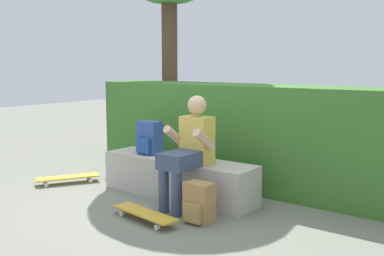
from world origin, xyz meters
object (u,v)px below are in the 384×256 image
skateboard_beside_bench (68,178)px  backpack_on_bench (149,138)px  skateboard_near_person (145,214)px  person_skater (189,148)px  bench_main (178,177)px  backpack_on_ground (199,203)px

skateboard_beside_bench → backpack_on_bench: (1.09, 0.40, 0.58)m
skateboard_near_person → backpack_on_bench: (-0.71, 0.84, 0.58)m
person_skater → skateboard_beside_bench: size_ratio=1.52×
bench_main → backpack_on_bench: size_ratio=4.90×
backpack_on_ground → bench_main: bearing=142.3°
skateboard_beside_bench → backpack_on_bench: size_ratio=1.98×
skateboard_near_person → backpack_on_ground: backpack_on_ground is taller
person_skater → bench_main: bearing=146.9°
skateboard_near_person → skateboard_beside_bench: bearing=166.3°
bench_main → person_skater: bearing=-33.1°
backpack_on_bench → backpack_on_ground: backpack_on_bench is taller
skateboard_near_person → backpack_on_bench: backpack_on_bench is taller
bench_main → skateboard_beside_bench: size_ratio=2.47×
skateboard_beside_bench → backpack_on_ground: (2.24, -0.14, 0.12)m
skateboard_near_person → backpack_on_ground: 0.55m
bench_main → backpack_on_ground: bench_main is taller
skateboard_beside_bench → backpack_on_ground: backpack_on_ground is taller
bench_main → backpack_on_bench: backpack_on_bench is taller
skateboard_beside_bench → skateboard_near_person: bearing=-13.7°
bench_main → person_skater: person_skater is taller
skateboard_near_person → skateboard_beside_bench: 1.85m
bench_main → backpack_on_bench: 0.61m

